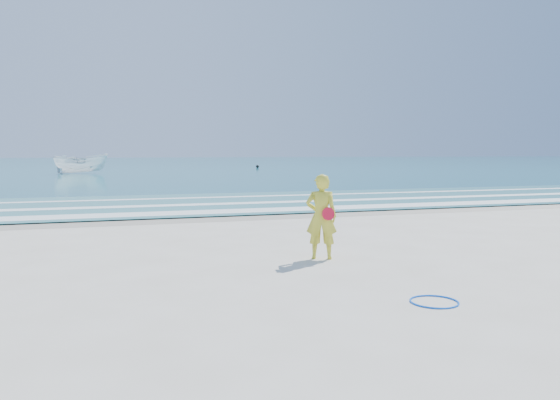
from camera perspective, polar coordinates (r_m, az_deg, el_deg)
name	(u,v)px	position (r m, az deg, el deg)	size (l,w,h in m)	color
ground	(322,273)	(10.20, 4.43, -7.58)	(400.00, 400.00, 0.00)	silver
wet_sand	(221,217)	(18.72, -6.14, -1.80)	(400.00, 2.40, 0.00)	#B2A893
ocean	(123,163)	(114.28, -16.13, 3.77)	(400.00, 190.00, 0.04)	#19727F
shallow	(197,203)	(23.61, -8.64, -0.30)	(400.00, 10.00, 0.01)	#59B7AD
foam_near	(214,212)	(19.98, -6.91, -1.22)	(400.00, 1.40, 0.01)	white
foam_mid	(200,204)	(22.82, -8.31, -0.46)	(400.00, 0.90, 0.01)	white
foam_far	(189,198)	(26.07, -9.54, 0.21)	(400.00, 0.60, 0.01)	white
hoop	(434,302)	(8.54, 15.81, -10.18)	(0.72, 0.72, 0.03)	blue
boat	(81,164)	(58.27, -20.05, 3.60)	(1.95, 5.20, 2.01)	white
buoy	(257,166)	(73.42, -2.37, 3.52)	(0.42, 0.42, 0.42)	black
woman	(321,217)	(11.36, 4.34, -1.75)	(0.76, 0.65, 1.77)	gold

